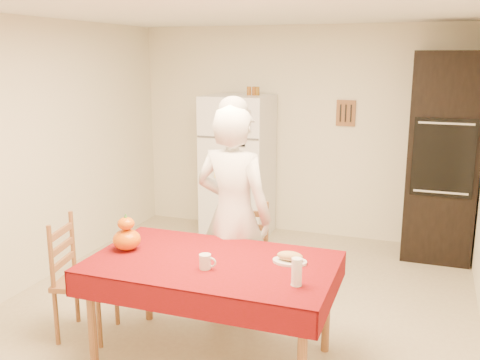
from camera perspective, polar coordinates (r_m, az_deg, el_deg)
The scene contains 17 objects.
floor at distance 4.79m, azimuth -0.52°, elevation -13.55°, with size 4.50×4.50×0.00m, color tan.
room_shell at distance 4.31m, azimuth -0.54°, elevation 6.10°, with size 4.02×4.52×2.51m.
refrigerator at distance 6.40m, azimuth -0.20°, elevation 1.41°, with size 0.75×0.74×1.70m.
oven_cabinet at distance 6.04m, azimuth 20.79°, elevation 2.26°, with size 0.70×0.62×2.20m.
dining_table at distance 3.78m, azimuth -2.99°, elevation -9.57°, with size 1.70×1.00×0.76m.
chair_far at distance 4.56m, azimuth 0.39°, elevation -7.97°, with size 0.49×0.47×0.95m.
chair_left at distance 4.38m, azimuth -16.98°, elevation -9.51°, with size 0.48×0.49×0.95m.
seated_woman at distance 4.28m, azimuth -0.70°, elevation -3.90°, with size 0.65×0.43×1.79m, color silver.
coffee_mug at distance 3.61m, azimuth -3.74°, elevation -8.67°, with size 0.08×0.08×0.10m, color silver.
pumpkin_lower at distance 4.01m, azimuth -11.99°, elevation -6.24°, with size 0.20×0.20×0.15m, color #D24F04.
pumpkin_upper at distance 3.97m, azimuth -12.07°, elevation -4.57°, with size 0.12×0.12×0.09m, color #E24005.
wine_glass at distance 3.36m, azimuth 6.06°, elevation -9.72°, with size 0.07×0.07×0.18m, color white.
bread_plate at distance 3.73m, azimuth 5.33°, elevation -8.65°, with size 0.24×0.24×0.02m, color silver.
bread_loaf at distance 3.71m, azimuth 5.35°, elevation -8.07°, with size 0.18×0.10×0.06m, color tan.
spice_jar_left at distance 6.29m, azimuth 0.96°, elevation 9.49°, with size 0.05×0.05×0.10m, color #90541A.
spice_jar_mid at distance 6.27m, azimuth 1.53°, elevation 9.47°, with size 0.05×0.05×0.10m, color brown.
spice_jar_right at distance 6.26m, azimuth 1.87°, elevation 9.46°, with size 0.05×0.05×0.10m, color brown.
Camera 1 is at (1.48, -4.01, 2.15)m, focal length 40.00 mm.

